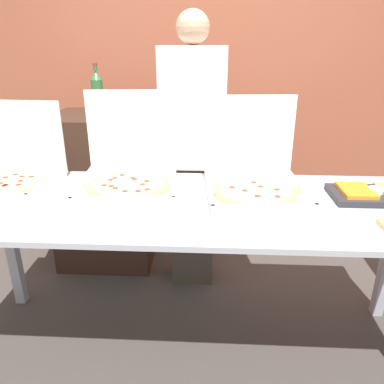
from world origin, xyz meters
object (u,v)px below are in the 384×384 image
object	(u,v)px
veggie_tray	(375,194)
soda_can_silver	(128,102)
soda_can_colored	(133,104)
soda_bottle	(97,91)
pizza_box_near_right	(130,171)
person_guest_plaid	(193,154)
pizza_box_far_right	(254,178)
pizza_box_near_left	(15,171)

from	to	relation	value
veggie_tray	soda_can_silver	size ratio (longest dim) A/B	3.32
veggie_tray	soda_can_colored	world-z (taller)	soda_can_colored
soda_bottle	veggie_tray	bearing A→B (deg)	-31.19
soda_bottle	soda_can_silver	xyz separation A→B (m)	(0.20, 0.07, -0.08)
pizza_box_near_right	soda_can_colored	xyz separation A→B (m)	(-0.14, 0.84, 0.21)
veggie_tray	soda_can_silver	bearing A→B (deg)	143.39
pizza_box_near_right	soda_bottle	bearing A→B (deg)	109.44
pizza_box_near_right	person_guest_plaid	xyz separation A→B (m)	(0.30, 0.52, -0.05)
soda_can_colored	person_guest_plaid	size ratio (longest dim) A/B	0.07
soda_bottle	pizza_box_far_right	bearing A→B (deg)	-42.34
person_guest_plaid	pizza_box_far_right	bearing A→B (deg)	119.37
soda_can_silver	soda_can_colored	distance (m)	0.11
pizza_box_near_right	soda_can_colored	bearing A→B (deg)	94.56
soda_bottle	person_guest_plaid	distance (m)	0.84
veggie_tray	soda_can_silver	distance (m)	1.75
person_guest_plaid	veggie_tray	bearing A→B (deg)	145.56
veggie_tray	person_guest_plaid	bearing A→B (deg)	145.56
pizza_box_near_right	veggie_tray	distance (m)	1.20
pizza_box_near_left	veggie_tray	xyz separation A→B (m)	(1.79, -0.09, -0.05)
soda_can_silver	soda_can_colored	xyz separation A→B (m)	(0.05, -0.09, 0.00)
soda_can_silver	person_guest_plaid	bearing A→B (deg)	-40.32
pizza_box_far_right	person_guest_plaid	world-z (taller)	person_guest_plaid
pizza_box_near_left	person_guest_plaid	distance (m)	1.04
pizza_box_far_right	pizza_box_near_left	world-z (taller)	pizza_box_far_right
veggie_tray	pizza_box_far_right	bearing A→B (deg)	176.10
soda_can_silver	person_guest_plaid	xyz separation A→B (m)	(0.49, -0.41, -0.26)
pizza_box_near_right	soda_bottle	world-z (taller)	soda_bottle
pizza_box_near_left	pizza_box_near_right	world-z (taller)	pizza_box_near_right
pizza_box_near_left	pizza_box_near_right	xyz separation A→B (m)	(0.60, 0.01, 0.01)
pizza_box_far_right	person_guest_plaid	distance (m)	0.67
pizza_box_near_right	veggie_tray	world-z (taller)	pizza_box_near_right
pizza_box_far_right	veggie_tray	size ratio (longest dim) A/B	1.23
veggie_tray	soda_can_silver	xyz separation A→B (m)	(-1.39, 1.03, 0.27)
pizza_box_far_right	soda_bottle	distance (m)	1.40
pizza_box_near_left	soda_can_colored	distance (m)	0.99
soda_bottle	person_guest_plaid	bearing A→B (deg)	-26.56
pizza_box_far_right	pizza_box_near_right	size ratio (longest dim) A/B	0.97
pizza_box_near_right	soda_can_silver	world-z (taller)	pizza_box_near_right
pizza_box_far_right	pizza_box_near_left	size ratio (longest dim) A/B	1.11
pizza_box_near_left	soda_can_colored	bearing A→B (deg)	65.47
pizza_box_near_right	veggie_tray	size ratio (longest dim) A/B	1.27
pizza_box_near_left	soda_bottle	world-z (taller)	soda_bottle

